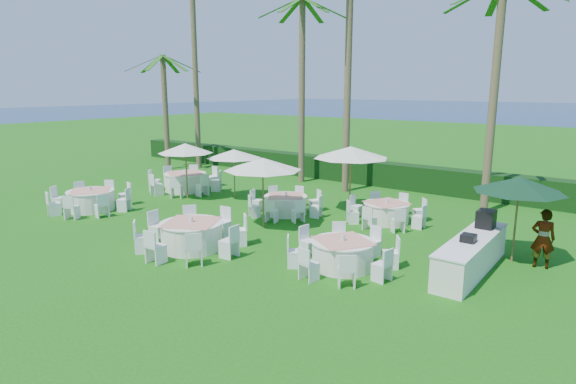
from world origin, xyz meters
name	(u,v)px	position (x,y,z in m)	size (l,w,h in m)	color
ground	(186,238)	(0.00, 0.00, 0.00)	(120.00, 120.00, 0.00)	#175D10
hedge	(361,171)	(0.00, 12.00, 0.60)	(34.00, 1.00, 1.20)	black
banquet_table_a	(91,200)	(-5.97, 0.17, 0.43)	(3.26, 3.26, 0.99)	white
banquet_table_b	(192,235)	(1.01, -0.61, 0.45)	(3.44, 3.44, 1.03)	white
banquet_table_c	(343,253)	(5.56, 0.84, 0.41)	(3.10, 3.10, 0.94)	white
banquet_table_d	(185,181)	(-5.78, 5.02, 0.46)	(3.52, 3.52, 1.05)	white
banquet_table_e	(286,204)	(0.76, 4.49, 0.40)	(2.98, 2.98, 0.91)	white
banquet_table_f	(386,212)	(4.48, 5.81, 0.39)	(2.96, 2.96, 0.91)	white
umbrella_a	(185,148)	(-4.44, 3.97, 2.28)	(2.43, 2.43, 2.50)	brown
umbrella_b	(263,164)	(1.25, 2.54, 2.29)	(2.75, 2.75, 2.51)	brown
umbrella_c	(234,154)	(-2.75, 5.28, 2.03)	(2.47, 2.47, 2.23)	brown
umbrella_d	(351,152)	(2.63, 6.29, 2.43)	(2.98, 2.98, 2.66)	brown
umbrella_green	(519,185)	(9.23, 4.20, 2.27)	(2.48, 2.48, 2.49)	brown
buffet_table	(472,253)	(8.52, 2.71, 0.52)	(0.92, 4.16, 1.48)	white
staff_person	(543,239)	(9.97, 4.18, 0.84)	(0.61, 0.40, 1.68)	gray
palm_a	(195,65)	(-10.51, 10.22, 6.22)	(4.32, 4.32, 11.47)	brown
palm_b	(302,84)	(-2.68, 10.35, 5.11)	(4.17, 4.40, 9.30)	brown
palm_c	(348,73)	(0.44, 9.65, 5.59)	(4.31, 4.33, 10.24)	brown
palm_d	(494,89)	(6.96, 9.53, 4.85)	(4.41, 4.04, 8.79)	brown
palm_f	(165,106)	(-11.63, 8.72, 3.83)	(4.41, 4.04, 6.82)	brown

